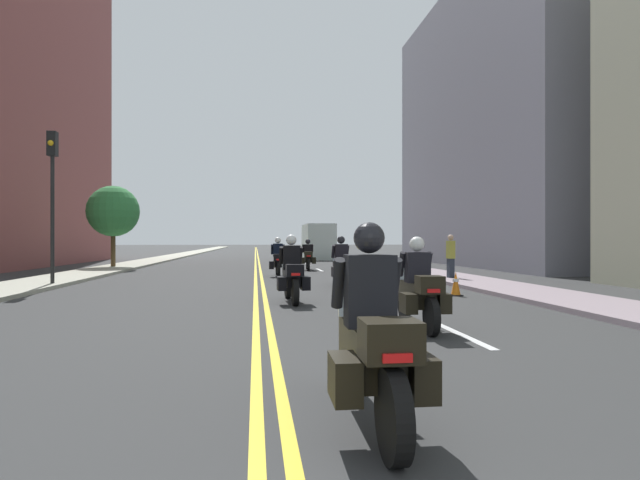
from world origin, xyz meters
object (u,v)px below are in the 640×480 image
at_px(motorcycle_1, 419,291).
at_px(motorcycle_5, 308,257).
at_px(motorcycle_4, 278,261).
at_px(motorcycle_3, 342,266).
at_px(traffic_cone_0, 456,284).
at_px(motorcycle_0, 372,345).
at_px(street_tree_0, 113,211).
at_px(parked_truck, 317,243).
at_px(motorcycle_2, 292,275).
at_px(pedestrian_0, 451,257).
at_px(traffic_light_near, 52,180).

xyz_separation_m(motorcycle_1, motorcycle_5, (-0.09, 17.46, 0.01)).
distance_m(motorcycle_1, motorcycle_4, 13.13).
xyz_separation_m(motorcycle_3, traffic_cone_0, (2.61, -3.22, -0.34)).
bearing_deg(motorcycle_1, motorcycle_0, -111.17).
height_order(motorcycle_3, street_tree_0, street_tree_0).
bearing_deg(traffic_cone_0, street_tree_0, 130.72).
height_order(motorcycle_4, parked_truck, parked_truck).
bearing_deg(motorcycle_2, pedestrian_0, 39.86).
height_order(motorcycle_4, motorcycle_5, motorcycle_4).
xyz_separation_m(traffic_light_near, pedestrian_0, (13.80, 0.73, -2.58)).
xyz_separation_m(street_tree_0, parked_truck, (12.59, 12.51, -1.80)).
height_order(street_tree_0, parked_truck, street_tree_0).
relative_size(motorcycle_5, traffic_light_near, 0.44).
height_order(motorcycle_2, pedestrian_0, pedestrian_0).
height_order(motorcycle_0, traffic_cone_0, motorcycle_0).
distance_m(motorcycle_4, traffic_cone_0, 9.26).
relative_size(motorcycle_1, pedestrian_0, 1.30).
bearing_deg(pedestrian_0, parked_truck, -175.68).
bearing_deg(parked_truck, street_tree_0, -135.18).
bearing_deg(pedestrian_0, motorcycle_5, -150.42).
bearing_deg(motorcycle_5, traffic_cone_0, -74.50).
xyz_separation_m(motorcycle_4, traffic_cone_0, (4.50, -8.09, -0.33)).
relative_size(traffic_light_near, pedestrian_0, 2.92).
bearing_deg(parked_truck, motorcycle_4, -101.75).
bearing_deg(pedestrian_0, traffic_cone_0, -21.56).
relative_size(motorcycle_0, parked_truck, 0.35).
height_order(motorcycle_2, motorcycle_3, motorcycle_3).
bearing_deg(motorcycle_5, motorcycle_1, -86.62).
relative_size(motorcycle_5, street_tree_0, 0.50).
xyz_separation_m(motorcycle_5, parked_truck, (2.34, 15.09, 0.62)).
distance_m(pedestrian_0, street_tree_0, 18.15).
relative_size(motorcycle_2, traffic_cone_0, 3.27).
bearing_deg(motorcycle_2, motorcycle_4, 86.88).
distance_m(motorcycle_2, motorcycle_5, 13.62).
xyz_separation_m(traffic_cone_0, traffic_light_near, (-11.99, 4.17, 3.14)).
height_order(motorcycle_0, traffic_light_near, traffic_light_near).
xyz_separation_m(motorcycle_0, motorcycle_1, (1.83, 4.34, -0.01)).
bearing_deg(motorcycle_3, parked_truck, 82.15).
bearing_deg(motorcycle_2, traffic_light_near, 142.71).
distance_m(motorcycle_5, traffic_cone_0, 12.86).
xyz_separation_m(motorcycle_1, motorcycle_3, (0.06, 8.13, 0.02)).
bearing_deg(motorcycle_1, parked_truck, 87.77).
xyz_separation_m(motorcycle_3, parked_truck, (2.18, 24.42, 0.60)).
relative_size(traffic_light_near, parked_truck, 0.78).
distance_m(motorcycle_0, motorcycle_4, 17.34).
bearing_deg(traffic_cone_0, motorcycle_0, -115.97).
relative_size(motorcycle_4, pedestrian_0, 1.29).
bearing_deg(traffic_light_near, pedestrian_0, 3.02).
relative_size(motorcycle_1, motorcycle_3, 1.04).
distance_m(motorcycle_1, street_tree_0, 22.68).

